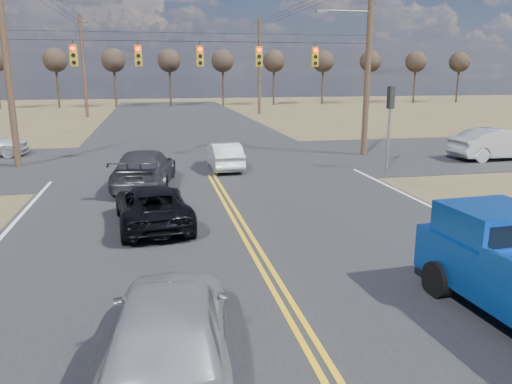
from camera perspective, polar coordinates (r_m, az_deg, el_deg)
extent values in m
plane|color=brown|center=(9.38, 5.28, -15.58)|extent=(160.00, 160.00, 0.00)
cube|color=#28282B|center=(18.55, -3.67, -0.64)|extent=(14.00, 120.00, 0.02)
cube|color=#28282B|center=(26.33, -6.12, 3.58)|extent=(120.00, 12.00, 0.02)
cylinder|color=#473323|center=(26.63, -26.61, 13.18)|extent=(0.32, 0.32, 10.00)
cylinder|color=#473323|center=(28.25, 12.69, 14.21)|extent=(0.32, 0.32, 10.00)
cylinder|color=black|center=(25.97, -6.47, 16.73)|extent=(18.00, 0.02, 0.02)
cylinder|color=black|center=(25.99, -6.49, 17.61)|extent=(18.00, 0.02, 0.02)
cube|color=#B28C14|center=(26.06, -20.11, 14.46)|extent=(0.34, 0.24, 1.00)
cylinder|color=#FF0C05|center=(25.94, -20.22, 15.19)|extent=(0.20, 0.06, 0.20)
cylinder|color=black|center=(25.93, -20.15, 14.46)|extent=(0.20, 0.06, 0.20)
cylinder|color=black|center=(25.92, -20.09, 13.74)|extent=(0.20, 0.06, 0.20)
cube|color=black|center=(25.91, -20.25, 15.43)|extent=(0.24, 0.14, 0.03)
cube|color=#B28C14|center=(25.83, -13.30, 14.92)|extent=(0.34, 0.24, 1.00)
cylinder|color=#FF0C05|center=(25.70, -13.34, 15.67)|extent=(0.20, 0.06, 0.20)
cylinder|color=black|center=(25.69, -13.30, 14.93)|extent=(0.20, 0.06, 0.20)
cylinder|color=black|center=(25.68, -13.26, 14.20)|extent=(0.20, 0.06, 0.20)
cube|color=black|center=(25.68, -13.36, 15.91)|extent=(0.24, 0.14, 0.03)
cube|color=#B28C14|center=(25.94, -6.43, 15.18)|extent=(0.34, 0.24, 1.00)
cylinder|color=#FF0C05|center=(25.81, -6.42, 15.93)|extent=(0.20, 0.06, 0.20)
cylinder|color=black|center=(25.80, -6.40, 15.19)|extent=(0.20, 0.06, 0.20)
cylinder|color=black|center=(25.79, -6.38, 14.46)|extent=(0.20, 0.06, 0.20)
cube|color=black|center=(25.79, -6.42, 16.17)|extent=(0.24, 0.14, 0.03)
cube|color=#B28C14|center=(26.39, 0.31, 15.24)|extent=(0.34, 0.24, 1.00)
cylinder|color=#FF0C05|center=(26.27, 0.37, 15.97)|extent=(0.20, 0.06, 0.20)
cylinder|color=black|center=(26.26, 0.37, 15.25)|extent=(0.20, 0.06, 0.20)
cylinder|color=black|center=(26.25, 0.37, 14.53)|extent=(0.20, 0.06, 0.20)
cube|color=black|center=(26.24, 0.39, 16.21)|extent=(0.24, 0.14, 0.03)
cube|color=#B28C14|center=(27.17, 6.73, 15.10)|extent=(0.34, 0.24, 1.00)
cylinder|color=#FF0C05|center=(27.05, 6.85, 15.81)|extent=(0.20, 0.06, 0.20)
cylinder|color=black|center=(27.04, 6.83, 15.11)|extent=(0.20, 0.06, 0.20)
cylinder|color=black|center=(27.03, 6.81, 14.41)|extent=(0.20, 0.06, 0.20)
cube|color=black|center=(27.03, 6.87, 16.04)|extent=(0.24, 0.14, 0.03)
cylinder|color=slate|center=(24.02, 14.89, 6.09)|extent=(0.12, 0.12, 3.20)
cube|color=black|center=(23.86, 15.16, 10.38)|extent=(0.24, 0.34, 1.00)
cylinder|color=slate|center=(27.87, 10.19, 19.69)|extent=(2.80, 0.10, 0.10)
cube|color=slate|center=(27.42, 7.50, 19.78)|extent=(0.55, 0.22, 0.14)
cylinder|color=#473323|center=(54.21, -19.11, 13.39)|extent=(0.32, 0.32, 10.00)
cube|color=#473323|center=(54.41, -19.47, 17.80)|extent=(1.60, 0.12, 0.12)
cylinder|color=#473323|center=(55.02, 0.39, 14.11)|extent=(0.32, 0.32, 10.00)
cube|color=#473323|center=(55.21, 0.39, 18.47)|extent=(1.60, 0.12, 0.12)
cylinder|color=#33261C|center=(68.81, -21.73, 11.20)|extent=(0.28, 0.28, 5.50)
sphere|color=#2D231C|center=(68.80, -21.97, 13.81)|extent=(3.00, 3.00, 3.00)
cylinder|color=#33261C|center=(67.99, -15.80, 11.62)|extent=(0.28, 0.28, 5.50)
sphere|color=#2D231C|center=(67.98, -15.98, 14.27)|extent=(3.00, 3.00, 3.00)
cylinder|color=#33261C|center=(67.88, -9.78, 11.93)|extent=(0.28, 0.28, 5.50)
sphere|color=#2D231C|center=(67.87, -9.89, 14.59)|extent=(3.00, 3.00, 3.00)
cylinder|color=#33261C|center=(68.49, -3.79, 12.11)|extent=(0.28, 0.28, 5.50)
sphere|color=#2D231C|center=(68.48, -3.83, 14.74)|extent=(3.00, 3.00, 3.00)
cylinder|color=#33261C|center=(69.81, 2.04, 12.16)|extent=(0.28, 0.28, 5.50)
sphere|color=#2D231C|center=(69.79, 2.06, 14.74)|extent=(3.00, 3.00, 3.00)
cylinder|color=#33261C|center=(71.78, 7.60, 12.09)|extent=(0.28, 0.28, 5.50)
sphere|color=#2D231C|center=(71.77, 7.68, 14.60)|extent=(3.00, 3.00, 3.00)
cylinder|color=#33261C|center=(74.36, 12.82, 11.93)|extent=(0.28, 0.28, 5.50)
sphere|color=#2D231C|center=(74.35, 12.95, 14.35)|extent=(3.00, 3.00, 3.00)
cylinder|color=#33261C|center=(77.49, 17.64, 11.69)|extent=(0.28, 0.28, 5.50)
sphere|color=#2D231C|center=(77.48, 17.81, 14.01)|extent=(3.00, 3.00, 3.00)
cylinder|color=#33261C|center=(81.11, 22.05, 11.40)|extent=(0.28, 0.28, 5.50)
sphere|color=#2D231C|center=(81.10, 22.26, 13.62)|extent=(3.00, 3.00, 3.00)
cylinder|color=black|center=(11.15, 20.12, -9.34)|extent=(0.35, 0.77, 0.75)
cylinder|color=black|center=(12.23, 27.07, -7.98)|extent=(0.35, 0.77, 0.75)
cube|color=#0F45A3|center=(11.04, 25.44, -3.21)|extent=(1.84, 1.71, 0.68)
imported|color=#9C9EA3|center=(7.96, -9.83, -15.03)|extent=(2.28, 4.73, 1.56)
imported|color=black|center=(15.36, -11.76, -1.58)|extent=(2.46, 4.60, 1.23)
imported|color=silver|center=(23.87, -3.65, 4.16)|extent=(1.41, 3.93, 1.29)
imported|color=#343439|center=(20.53, -12.62, 2.62)|extent=(2.81, 5.47, 1.52)
imported|color=#A9ADB1|center=(29.33, 25.89, 4.95)|extent=(1.99, 5.09, 1.65)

